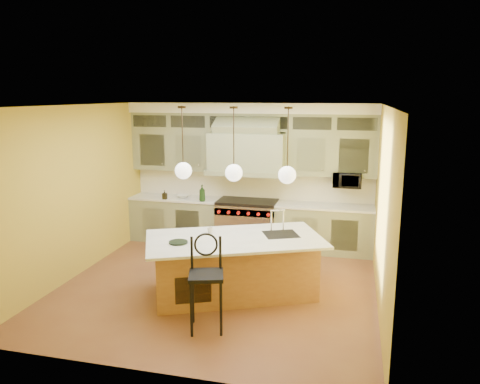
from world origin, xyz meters
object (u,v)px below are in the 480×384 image
(counter_stool, at_px, (206,276))
(microwave, at_px, (347,180))
(range, at_px, (247,223))
(kitchen_island, at_px, (234,265))

(counter_stool, xyz_separation_m, microwave, (1.70, 3.62, 0.72))
(range, xyz_separation_m, counter_stool, (0.25, -3.51, 0.25))
(range, distance_m, kitchen_island, 2.37)
(range, bearing_deg, microwave, 3.12)
(range, height_order, kitchen_island, kitchen_island)
(counter_stool, bearing_deg, microwave, 48.09)
(microwave, bearing_deg, range, -176.88)
(kitchen_island, distance_m, microwave, 3.10)
(range, xyz_separation_m, kitchen_island, (0.33, -2.35, -0.02))
(range, relative_size, microwave, 2.21)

